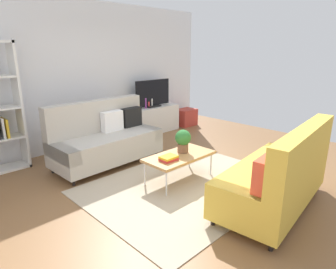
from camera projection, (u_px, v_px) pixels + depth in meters
The scene contains 17 objects.
ground_plane at pixel (185, 183), 4.41m from camera, with size 7.68×7.68×0.00m, color brown.
wall_far at pixel (85, 75), 5.92m from camera, with size 6.40×0.12×2.90m, color silver.
area_rug at pixel (186, 185), 4.34m from camera, with size 2.90×2.20×0.01m, color tan.
couch_beige at pixel (106, 139), 5.10m from camera, with size 1.93×0.90×1.10m.
couch_green at pixel (278, 176), 3.61m from camera, with size 1.98×1.04×1.10m.
coffee_table at pixel (179, 157), 4.40m from camera, with size 1.10×0.56×0.42m.
tv_console at pixel (153, 120), 7.03m from camera, with size 1.40×0.44×0.64m, color silver.
tv at pixel (153, 94), 6.84m from camera, with size 1.00×0.20×0.64m.
storage_trunk at pixel (186, 117), 7.73m from camera, with size 0.52×0.40×0.44m, color #B2382D.
potted_plant at pixel (183, 140), 4.45m from camera, with size 0.25×0.25×0.36m.
table_book_0 at pixel (169, 159), 4.17m from camera, with size 0.24×0.18×0.04m, color red.
table_book_1 at pixel (169, 157), 4.16m from camera, with size 0.24×0.18×0.03m, color gold.
vase_0 at pixel (132, 107), 6.57m from camera, with size 0.08×0.08×0.14m, color silver.
vase_1 at pixel (137, 105), 6.66m from camera, with size 0.13×0.13×0.19m, color silver.
bottle_0 at pixel (146, 103), 6.72m from camera, with size 0.04×0.04×0.24m, color purple.
bottle_1 at pixel (149, 105), 6.79m from camera, with size 0.05×0.05×0.14m, color red.
bottle_2 at pixel (152, 103), 6.85m from camera, with size 0.04×0.04×0.21m, color silver.
Camera 1 is at (-3.00, -2.69, 1.96)m, focal length 30.89 mm.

